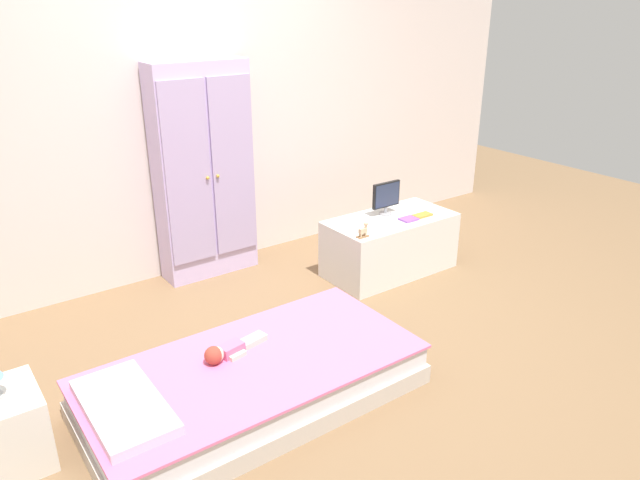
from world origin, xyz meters
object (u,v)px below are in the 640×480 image
Objects in this scene: book_orange at (422,215)px; book_purple at (409,219)px; doll at (225,351)px; rocking_horse_toy at (364,230)px; wardrobe at (204,172)px; tv_stand at (390,245)px; nightstand at (0,432)px; tv_monitor at (386,196)px; bed at (254,382)px.

book_purple is at bearing 180.00° from book_orange.
rocking_horse_toy reaches higher than doll.
book_orange is at bearing -34.59° from wardrobe.
tv_stand is 0.34m from book_orange.
nightstand is at bearing -141.59° from wardrobe.
wardrobe reaches higher than book_orange.
tv_stand is at bearing 22.95° from rocking_horse_toy.
nightstand is 3.10m from book_orange.
book_orange is (0.64, 0.06, -0.04)m from rocking_horse_toy.
doll is 1.53× the size of tv_monitor.
doll is at bearing -163.16° from book_purple.
nightstand is at bearing 167.47° from bed.
bed is 1.10× the size of wardrobe.
wardrobe is at bearing 145.41° from book_orange.
bed is 2.04m from book_orange.
tv_monitor is 2.32× the size of rocking_horse_toy.
nightstand is 2.47m from rocking_horse_toy.
wardrobe reaches higher than tv_monitor.
book_purple is at bearing 21.29° from bed.
book_orange is at bearing -45.59° from tv_monitor.
bed is at bearing -108.55° from wardrobe.
rocking_horse_toy is (1.35, 0.49, 0.22)m from doll.
nightstand is (-1.07, 0.14, -0.09)m from doll.
tv_monitor is at bearing 30.92° from rocking_horse_toy.
book_purple is (1.85, 0.56, 0.17)m from doll.
tv_monitor reaches higher than book_purple.
nightstand is 2.96m from book_purple.
book_purple reaches higher than bed.
doll is at bearing -159.90° from rocking_horse_toy.
doll is 0.39× the size of tv_stand.
book_orange is at bearing -27.71° from tv_stand.
tv_monitor is at bearing 105.32° from book_purple.
wardrobe reaches higher than bed.
book_orange is at bearing 15.71° from doll.
book_orange is (1.99, 0.56, 0.17)m from doll.
bed is 6.87× the size of tv_monitor.
wardrobe is at bearing 38.41° from nightstand.
tv_monitor is (0.02, 0.09, 0.37)m from tv_stand.
book_orange is (1.35, -0.93, -0.35)m from wardrobe.
tv_monitor is at bearing 12.27° from nightstand.
wardrobe is 12.45× the size of book_purple.
wardrobe is 1.51m from tv_stand.
rocking_horse_toy is at bearing 20.10° from doll.
wardrobe is (0.64, 1.49, 0.52)m from doll.
bed is 11.13× the size of book_orange.
rocking_horse_toy is at bearing -172.60° from book_purple.
doll is 1.05× the size of nightstand.
rocking_horse_toy is 0.64m from book_orange.
tv_stand is 7.79× the size of book_purple.
nightstand is 2.91× the size of book_purple.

